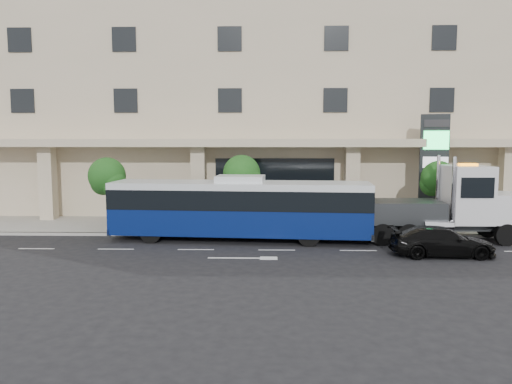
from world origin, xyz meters
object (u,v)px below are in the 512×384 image
city_bus (240,207)px  tow_truck (449,206)px  black_sedan (442,241)px  signage_pylon (434,169)px

city_bus → tow_truck: size_ratio=1.40×
tow_truck → black_sedan: size_ratio=2.10×
signage_pylon → city_bus: bearing=-144.0°
city_bus → black_sedan: city_bus is taller
city_bus → signage_pylon: signage_pylon is taller
tow_truck → black_sedan: 3.92m
tow_truck → signage_pylon: size_ratio=1.47×
city_bus → signage_pylon: size_ratio=2.05×
city_bus → tow_truck: (11.14, -0.01, 0.10)m
city_bus → black_sedan: bearing=-15.2°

